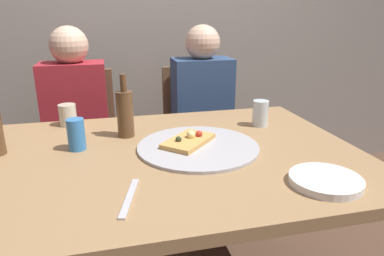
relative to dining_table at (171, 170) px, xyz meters
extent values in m
cube|color=gray|center=(0.00, 1.33, 0.64)|extent=(6.00, 0.10, 2.60)
cube|color=#99754C|center=(0.00, 0.00, 0.05)|extent=(1.44, 1.04, 0.04)
cylinder|color=#99754C|center=(-0.66, 0.46, -0.31)|extent=(0.06, 0.06, 0.69)
cylinder|color=#99754C|center=(0.66, 0.46, -0.31)|extent=(0.06, 0.06, 0.69)
cylinder|color=#ADADB2|center=(0.11, 0.02, 0.08)|extent=(0.47, 0.47, 0.01)
cube|color=tan|center=(0.08, 0.05, 0.09)|extent=(0.25, 0.25, 0.02)
sphere|color=#EAD184|center=(0.10, 0.07, 0.11)|extent=(0.04, 0.04, 0.04)
sphere|color=#2D381E|center=(0.04, 0.04, 0.11)|extent=(0.02, 0.02, 0.02)
sphere|color=#B22D23|center=(0.13, 0.07, 0.11)|extent=(0.03, 0.03, 0.03)
cylinder|color=brown|center=(-0.15, 0.23, 0.17)|extent=(0.07, 0.07, 0.19)
cylinder|color=brown|center=(-0.15, 0.23, 0.30)|extent=(0.03, 0.03, 0.07)
cylinder|color=beige|center=(-0.40, 0.44, 0.12)|extent=(0.08, 0.08, 0.10)
cylinder|color=silver|center=(0.47, 0.23, 0.13)|extent=(0.07, 0.07, 0.12)
cylinder|color=#337AC1|center=(-0.34, 0.12, 0.13)|extent=(0.07, 0.07, 0.12)
cylinder|color=white|center=(0.42, -0.36, 0.08)|extent=(0.22, 0.22, 0.02)
cube|color=#B7B7BC|center=(-0.17, -0.30, 0.08)|extent=(0.07, 0.22, 0.01)
cube|color=brown|center=(-0.40, 0.84, -0.21)|extent=(0.44, 0.44, 0.05)
cube|color=brown|center=(-0.40, 1.04, 0.01)|extent=(0.44, 0.04, 0.45)
cylinder|color=brown|center=(-0.21, 0.65, -0.45)|extent=(0.04, 0.04, 0.42)
cylinder|color=brown|center=(-0.59, 0.65, -0.45)|extent=(0.04, 0.04, 0.42)
cylinder|color=brown|center=(-0.21, 1.03, -0.45)|extent=(0.04, 0.04, 0.42)
cylinder|color=brown|center=(-0.59, 1.03, -0.45)|extent=(0.04, 0.04, 0.42)
cube|color=brown|center=(0.36, 0.84, -0.21)|extent=(0.44, 0.44, 0.05)
cube|color=brown|center=(0.36, 1.04, 0.01)|extent=(0.44, 0.04, 0.45)
cylinder|color=brown|center=(0.55, 0.65, -0.45)|extent=(0.04, 0.04, 0.42)
cylinder|color=brown|center=(0.17, 0.65, -0.45)|extent=(0.04, 0.04, 0.42)
cylinder|color=brown|center=(0.55, 1.03, -0.45)|extent=(0.04, 0.04, 0.42)
cylinder|color=brown|center=(0.17, 1.03, -0.45)|extent=(0.04, 0.04, 0.42)
cube|color=maroon|center=(-0.40, 0.86, 0.05)|extent=(0.36, 0.22, 0.52)
sphere|color=beige|center=(-0.40, 0.86, 0.40)|extent=(0.21, 0.21, 0.21)
cylinder|color=#3F0E12|center=(-0.32, 0.66, -0.21)|extent=(0.12, 0.40, 0.12)
cylinder|color=#3F0E12|center=(-0.48, 0.66, -0.21)|extent=(0.12, 0.40, 0.12)
cylinder|color=#3F0E12|center=(-0.32, 0.46, -0.44)|extent=(0.11, 0.11, 0.45)
cylinder|color=#3F0E12|center=(-0.48, 0.46, -0.44)|extent=(0.11, 0.11, 0.45)
cube|color=navy|center=(0.36, 0.86, 0.05)|extent=(0.36, 0.22, 0.52)
sphere|color=beige|center=(0.36, 0.86, 0.40)|extent=(0.21, 0.21, 0.21)
cylinder|color=black|center=(0.44, 0.66, -0.21)|extent=(0.12, 0.40, 0.12)
cylinder|color=black|center=(0.28, 0.66, -0.21)|extent=(0.12, 0.40, 0.12)
cylinder|color=black|center=(0.44, 0.46, -0.44)|extent=(0.11, 0.11, 0.45)
cylinder|color=black|center=(0.28, 0.46, -0.44)|extent=(0.11, 0.11, 0.45)
camera|label=1|loc=(-0.20, -1.19, 0.58)|focal=32.42mm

